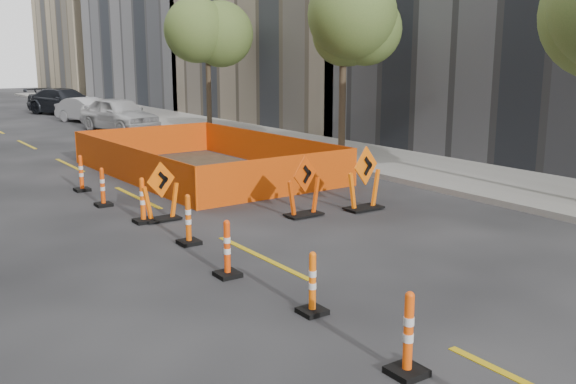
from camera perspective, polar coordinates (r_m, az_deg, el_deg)
ground_plane at (r=8.84m, az=11.84°, el=-12.27°), size 140.00×140.00×0.00m
sidewalk_right at (r=23.25m, az=5.91°, el=3.32°), size 4.00×90.00×0.15m
bld_right_e at (r=68.20m, az=-15.36°, el=15.41°), size 12.00×14.00×16.00m
tree_r_b at (r=22.62m, az=4.97°, el=14.41°), size 2.80×2.80×5.95m
tree_r_c at (r=31.00m, az=-7.19°, el=13.73°), size 2.80×2.80×5.95m
channelizer_2 at (r=7.58m, az=10.65°, el=-12.27°), size 0.40×0.40×1.02m
channelizer_3 at (r=9.13m, az=2.19°, el=-8.08°), size 0.36×0.36×0.92m
channelizer_4 at (r=10.64m, az=-5.43°, el=-5.02°), size 0.38×0.38×0.97m
channelizer_5 at (r=12.52m, az=-8.86°, el=-2.43°), size 0.39×0.39×0.99m
channelizer_6 at (r=14.31m, az=-12.80°, el=-0.72°), size 0.40×0.40×1.01m
channelizer_7 at (r=16.14m, az=-16.16°, el=0.44°), size 0.37×0.37×0.95m
channelizer_8 at (r=18.10m, az=-17.91°, el=1.61°), size 0.39×0.39×0.98m
chevron_sign_left at (r=14.37m, az=-11.24°, el=0.05°), size 1.01×0.79×1.32m
chevron_sign_center at (r=14.47m, az=1.43°, el=0.54°), size 1.07×0.84×1.41m
chevron_sign_right at (r=15.17m, az=6.80°, el=1.22°), size 1.14×0.85×1.52m
safety_fence at (r=20.04m, az=-7.60°, el=3.19°), size 5.25×8.67×1.07m
parked_car_near at (r=31.88m, az=-14.80°, el=6.71°), size 2.85×5.10×1.64m
parked_car_mid at (r=36.65m, az=-17.39°, el=6.97°), size 2.70×4.25×1.32m
parked_car_far at (r=41.83m, az=-19.20°, el=7.60°), size 4.15×5.87×1.58m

